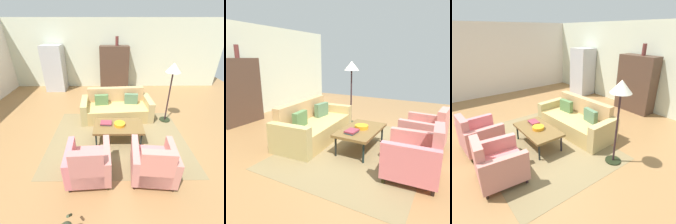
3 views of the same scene
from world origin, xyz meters
The scene contains 13 objects.
ground_plane centered at (0.00, 0.00, 0.00)m, with size 10.93×10.93×0.00m, color #996E41.
wall_back centered at (0.00, 3.83, 1.40)m, with size 9.11×0.12×2.80m, color beige.
area_rug centered at (-0.06, -0.16, 0.00)m, with size 3.40×2.60×0.01m, color olive.
couch centered at (-0.07, 0.98, 0.29)m, with size 2.16×1.04×0.86m.
coffee_table centered at (-0.06, -0.21, 0.39)m, with size 1.20×0.70×0.43m.
armchair_left centered at (-0.66, -1.37, 0.34)m, with size 0.84×0.84×0.88m.
armchair_right centered at (0.53, -1.37, 0.34)m, with size 0.87×0.87×0.88m.
fruit_bowl centered at (-0.03, -0.21, 0.47)m, with size 0.27×0.27×0.07m, color orange.
book_stack centered at (-0.36, -0.15, 0.46)m, with size 0.29×0.22×0.06m.
cabinet centered at (-0.07, 3.48, 0.90)m, with size 1.20×0.51×1.80m.
vase_tall centered at (0.03, 3.48, 1.97)m, with size 0.13×0.13×0.35m, color brown.
refrigerator centered at (-2.57, 3.38, 0.93)m, with size 0.80×0.73×1.85m.
floor_lamp centered at (1.41, 0.72, 1.44)m, with size 0.40×0.40×1.72m.
Camera 1 is at (-0.25, -3.53, 2.65)m, focal length 26.22 mm.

